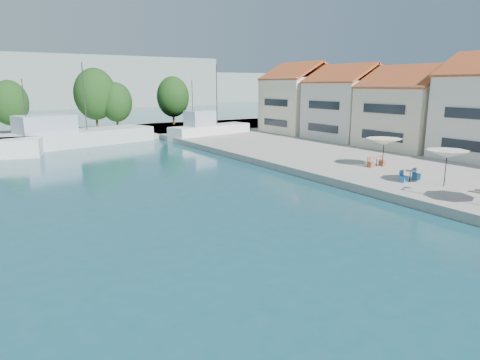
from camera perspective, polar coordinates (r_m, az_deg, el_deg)
quay_right at (r=46.28m, az=22.90°, el=3.06°), size 32.00×92.00×0.60m
quay_far at (r=63.90m, az=-25.21°, el=5.23°), size 90.00×16.00×0.60m
hill_east at (r=184.65m, az=-14.93°, el=11.83°), size 140.00×40.00×12.00m
building_04 at (r=49.18m, az=21.86°, el=9.20°), size 9.00×8.80×9.20m
building_05 at (r=54.97m, az=14.22°, el=10.23°), size 8.40×8.80×9.70m
building_06 at (r=61.54m, az=8.09°, el=10.92°), size 9.00×8.80×10.20m
trawler_03 at (r=54.87m, az=-22.03°, el=5.30°), size 20.59×9.88×10.20m
trawler_04 at (r=58.49m, az=-4.19°, el=6.58°), size 12.50×5.74×10.20m
tree_05 at (r=66.21m, az=-28.38°, el=9.03°), size 4.87×4.87×7.21m
tree_06 at (r=67.96m, az=-18.77°, el=10.79°), size 6.09×6.09×9.01m
tree_07 at (r=67.44m, az=-16.18°, el=9.94°), size 4.69×4.69×6.95m
tree_08 at (r=73.53m, az=-8.93°, el=10.91°), size 5.37×5.37×7.95m
umbrella_white at (r=30.94m, az=25.90°, el=3.14°), size 2.71×2.71×2.42m
umbrella_cream at (r=36.51m, az=18.65°, el=4.88°), size 2.95×2.95×2.34m
cafe_table_02 at (r=31.98m, az=21.71°, el=0.36°), size 1.82×0.70×0.76m
cafe_table_03 at (r=36.81m, az=17.73°, el=2.16°), size 1.82×0.70×0.76m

